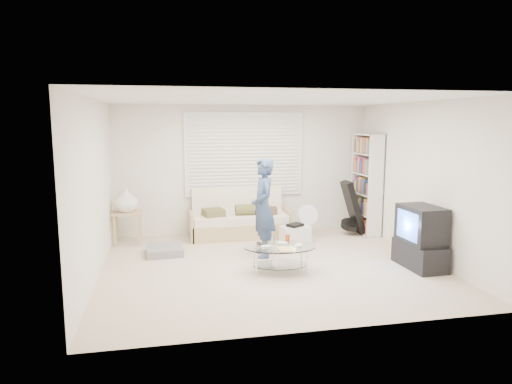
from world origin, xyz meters
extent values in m
plane|color=beige|center=(0.00, 0.00, 0.00)|extent=(5.00, 5.00, 0.00)
cube|color=silver|center=(0.00, 2.25, 1.25)|extent=(5.00, 0.02, 2.50)
cube|color=silver|center=(0.00, -2.25, 1.25)|extent=(5.00, 0.02, 2.50)
cube|color=silver|center=(-2.50, 0.00, 1.25)|extent=(0.02, 4.50, 2.50)
cube|color=silver|center=(2.50, 0.00, 1.25)|extent=(0.02, 4.50, 2.50)
cube|color=white|center=(0.00, 0.00, 2.50)|extent=(5.00, 4.50, 0.02)
cube|color=white|center=(0.00, 2.22, 1.55)|extent=(2.32, 0.06, 1.62)
cube|color=black|center=(0.00, 2.21, 1.55)|extent=(2.20, 0.01, 1.50)
cube|color=silver|center=(0.00, 2.18, 1.55)|extent=(2.16, 0.04, 1.50)
cube|color=silver|center=(0.00, 2.20, 1.55)|extent=(2.32, 0.08, 1.62)
cube|color=tan|center=(-0.16, 1.83, 0.15)|extent=(1.83, 0.73, 0.29)
cube|color=#EFE2C8|center=(-0.16, 1.81, 0.37)|extent=(1.76, 0.68, 0.15)
cube|color=#EFE2C8|center=(-0.16, 2.12, 0.64)|extent=(1.76, 0.20, 0.56)
cube|color=tan|center=(-1.08, 1.83, 0.26)|extent=(0.06, 0.73, 0.51)
cube|color=tan|center=(0.76, 1.83, 0.26)|extent=(0.06, 0.73, 0.51)
cube|color=brown|center=(-0.67, 1.78, 0.50)|extent=(0.44, 0.44, 0.13)
cylinder|color=brown|center=(-0.02, 1.75, 0.54)|extent=(0.46, 0.20, 0.20)
cube|color=#432C21|center=(0.39, 1.81, 0.50)|extent=(0.38, 0.38, 0.11)
cube|color=slate|center=(-1.58, 0.94, 0.07)|extent=(0.62, 0.62, 0.13)
cube|color=tan|center=(-2.22, 1.75, 0.57)|extent=(0.52, 0.41, 0.04)
cube|color=tan|center=(-2.43, 1.59, 0.28)|extent=(0.04, 0.04, 0.56)
cube|color=tan|center=(-2.01, 1.59, 0.28)|extent=(0.04, 0.04, 0.56)
cube|color=tan|center=(-2.43, 1.90, 0.28)|extent=(0.04, 0.04, 0.56)
cube|color=tan|center=(-2.01, 1.90, 0.28)|extent=(0.04, 0.04, 0.56)
imported|color=white|center=(-2.22, 1.75, 0.80)|extent=(0.41, 0.41, 0.43)
cube|color=white|center=(2.33, 1.66, 0.98)|extent=(0.31, 0.82, 1.95)
cube|color=black|center=(2.02, 1.57, 0.54)|extent=(0.43, 0.38, 1.03)
cylinder|color=black|center=(1.98, 1.57, 0.20)|extent=(0.38, 0.39, 0.21)
cylinder|color=white|center=(1.07, 1.47, 0.02)|extent=(0.26, 0.26, 0.03)
cylinder|color=white|center=(1.07, 1.47, 0.18)|extent=(0.04, 0.04, 0.33)
cylinder|color=white|center=(1.07, 1.47, 0.45)|extent=(0.39, 0.16, 0.39)
cylinder|color=white|center=(1.07, 1.47, 0.45)|extent=(0.11, 0.07, 0.10)
cube|color=white|center=(0.76, 1.23, 0.15)|extent=(0.55, 0.42, 0.30)
cube|color=black|center=(0.76, 1.23, 0.32)|extent=(0.34, 0.32, 0.05)
cube|color=black|center=(2.20, -0.53, 0.19)|extent=(0.49, 0.88, 0.38)
cube|color=black|center=(2.20, -0.53, 0.66)|extent=(0.50, 0.73, 0.56)
cube|color=#4D84EB|center=(1.97, -0.54, 0.66)|extent=(0.04, 0.55, 0.42)
ellipsoid|color=silver|center=(0.07, -0.33, 0.38)|extent=(1.12, 0.78, 0.02)
ellipsoid|color=silver|center=(0.07, -0.33, 0.11)|extent=(0.85, 0.60, 0.01)
cylinder|color=silver|center=(-0.31, -0.50, 0.18)|extent=(0.03, 0.03, 0.36)
cylinder|color=silver|center=(0.41, -0.58, 0.18)|extent=(0.03, 0.03, 0.36)
cylinder|color=silver|center=(-0.26, -0.08, 0.18)|extent=(0.03, 0.03, 0.36)
cylinder|color=silver|center=(0.45, -0.16, 0.18)|extent=(0.03, 0.03, 0.36)
cube|color=white|center=(-0.15, -0.38, 0.41)|extent=(0.16, 0.12, 0.04)
cube|color=white|center=(0.13, -0.24, 0.41)|extent=(0.17, 0.16, 0.04)
cube|color=white|center=(0.33, -0.41, 0.41)|extent=(0.16, 0.17, 0.04)
cylinder|color=silver|center=(0.02, -0.15, 0.44)|extent=(0.06, 0.06, 0.11)
cylinder|color=#C94515|center=(0.23, -0.16, 0.45)|extent=(0.06, 0.06, 0.12)
cube|color=black|center=(-0.20, -0.18, 0.40)|extent=(0.05, 0.16, 0.02)
cube|color=white|center=(0.15, -0.51, 0.39)|extent=(0.29, 0.34, 0.01)
cube|color=#E2B264|center=(0.10, -0.53, 0.40)|extent=(0.20, 0.26, 0.01)
imported|color=navy|center=(0.01, 0.52, 0.81)|extent=(0.40, 0.59, 1.61)
camera|label=1|loc=(-1.55, -6.55, 2.18)|focal=32.00mm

